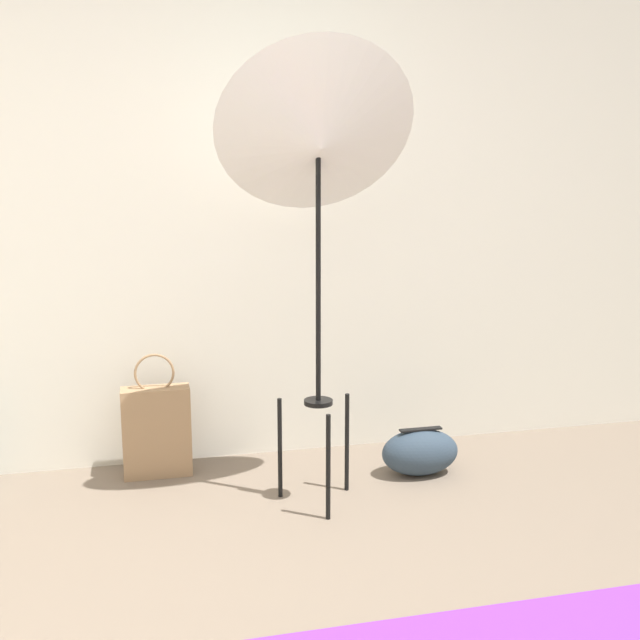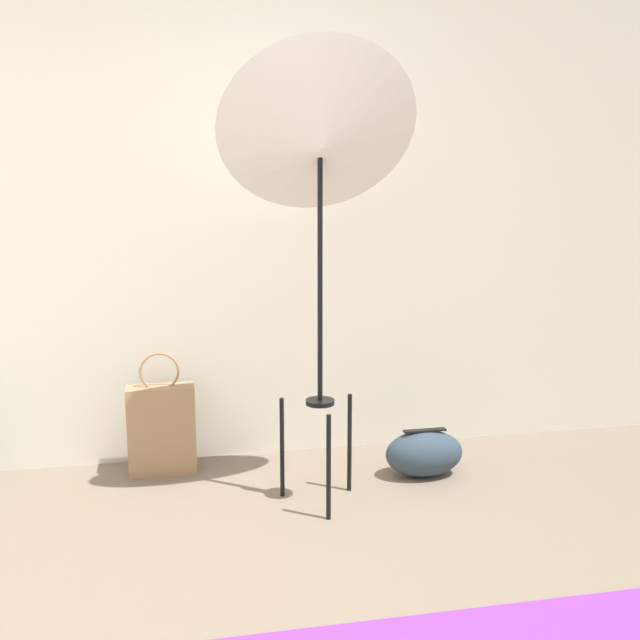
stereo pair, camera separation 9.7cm
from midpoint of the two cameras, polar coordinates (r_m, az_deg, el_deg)
wall_back at (r=3.75m, az=-4.34°, el=8.97°), size 8.00×0.05×2.60m
photo_umbrella at (r=3.12m, az=0.92°, el=13.41°), size 0.84×0.62×1.95m
tote_bag at (r=3.72m, az=-11.23°, el=-8.11°), size 0.32×0.13×0.60m
duffel_bag at (r=3.70m, az=8.70°, el=-10.01°), size 0.38×0.22×0.23m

